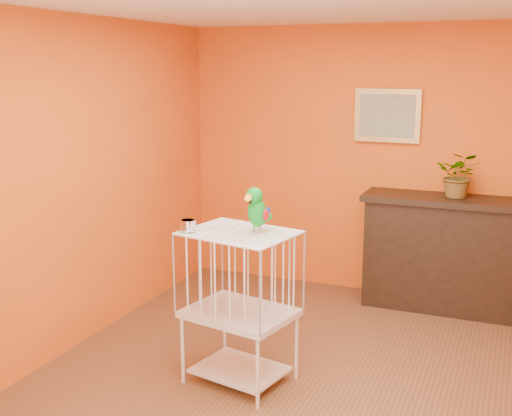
% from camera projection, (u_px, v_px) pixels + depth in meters
% --- Properties ---
extents(ground, '(4.50, 4.50, 0.00)m').
position_uv_depth(ground, '(312.00, 394.00, 4.40)').
color(ground, brown).
rests_on(ground, ground).
extents(room_shell, '(4.50, 4.50, 4.50)m').
position_uv_depth(room_shell, '(316.00, 166.00, 4.06)').
color(room_shell, '#DD5614').
rests_on(room_shell, ground).
extents(console_cabinet, '(1.42, 0.51, 1.06)m').
position_uv_depth(console_cabinet, '(440.00, 253.00, 5.88)').
color(console_cabinet, black).
rests_on(console_cabinet, ground).
extents(potted_plant, '(0.41, 0.44, 0.32)m').
position_uv_depth(potted_plant, '(459.00, 179.00, 5.74)').
color(potted_plant, '#26722D').
rests_on(potted_plant, console_cabinet).
extents(framed_picture, '(0.62, 0.04, 0.50)m').
position_uv_depth(framed_picture, '(387.00, 116.00, 6.03)').
color(framed_picture, '#B78741').
rests_on(framed_picture, room_shell).
extents(birdcage, '(0.81, 0.68, 1.10)m').
position_uv_depth(birdcage, '(240.00, 305.00, 4.47)').
color(birdcage, silver).
rests_on(birdcage, ground).
extents(feed_cup, '(0.11, 0.11, 0.08)m').
position_uv_depth(feed_cup, '(188.00, 225.00, 4.36)').
color(feed_cup, silver).
rests_on(feed_cup, birdcage).
extents(parrot, '(0.16, 0.29, 0.32)m').
position_uv_depth(parrot, '(257.00, 209.00, 4.30)').
color(parrot, '#59544C').
rests_on(parrot, birdcage).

